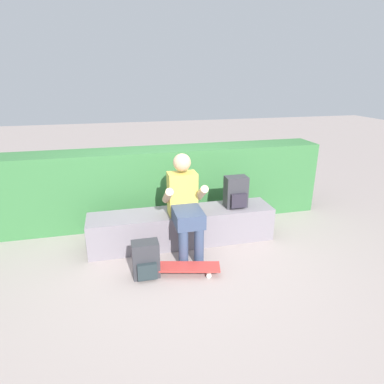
# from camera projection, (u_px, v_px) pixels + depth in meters

# --- Properties ---
(ground_plane) EXTENTS (24.00, 24.00, 0.00)m
(ground_plane) POSITION_uv_depth(u_px,v_px,m) (189.00, 255.00, 3.87)
(ground_plane) COLOR gray
(bench_main) EXTENTS (2.32, 0.47, 0.43)m
(bench_main) POSITION_uv_depth(u_px,v_px,m) (182.00, 227.00, 4.12)
(bench_main) COLOR gray
(bench_main) RESTS_ON ground
(person_skater) EXTENTS (0.49, 0.62, 1.18)m
(person_skater) POSITION_uv_depth(u_px,v_px,m) (185.00, 202.00, 3.78)
(person_skater) COLOR gold
(person_skater) RESTS_ON ground
(skateboard_near_person) EXTENTS (0.82, 0.39, 0.09)m
(skateboard_near_person) POSITION_uv_depth(u_px,v_px,m) (183.00, 267.00, 3.49)
(skateboard_near_person) COLOR #BC3833
(skateboard_near_person) RESTS_ON ground
(backpack_on_bench) EXTENTS (0.28, 0.23, 0.40)m
(backpack_on_bench) POSITION_uv_depth(u_px,v_px,m) (236.00, 192.00, 4.13)
(backpack_on_bench) COLOR #333338
(backpack_on_bench) RESTS_ON bench_main
(backpack_on_ground) EXTENTS (0.28, 0.23, 0.40)m
(backpack_on_ground) POSITION_uv_depth(u_px,v_px,m) (146.00, 260.00, 3.41)
(backpack_on_ground) COLOR #333338
(backpack_on_ground) RESTS_ON ground
(hedge_row) EXTENTS (5.39, 0.53, 1.06)m
(hedge_row) POSITION_uv_depth(u_px,v_px,m) (137.00, 186.00, 4.63)
(hedge_row) COLOR #37723C
(hedge_row) RESTS_ON ground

